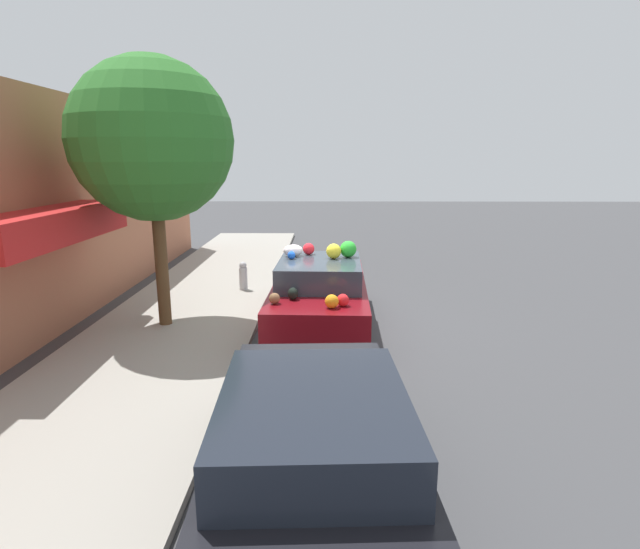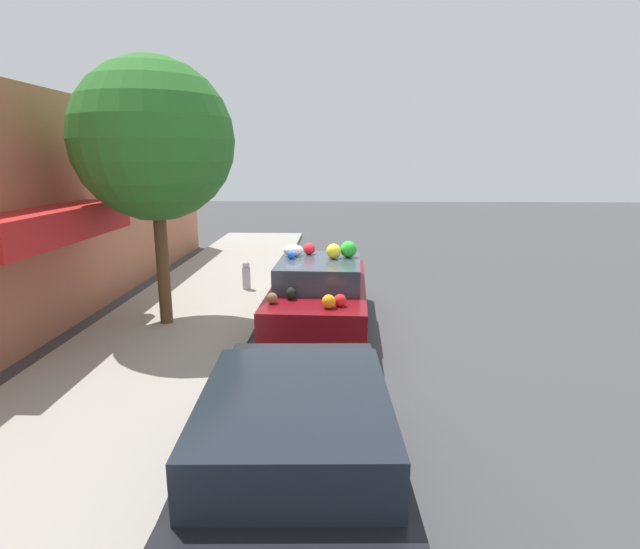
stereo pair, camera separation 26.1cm
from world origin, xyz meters
TOP-DOWN VIEW (x-y plane):
  - ground_plane at (0.00, 0.00)m, footprint 60.00×60.00m
  - sidewalk_curb at (0.00, 2.70)m, footprint 24.00×3.20m
  - building_facade at (-0.09, 4.90)m, footprint 18.00×1.20m
  - street_tree at (-0.18, 2.89)m, footprint 2.93×2.93m
  - fire_hydrant at (2.44, 1.77)m, footprint 0.20×0.20m
  - art_car at (-0.04, -0.14)m, footprint 4.39×1.88m
  - parked_car_plain at (-5.51, -0.14)m, footprint 4.48×1.97m

SIDE VIEW (x-z plane):
  - ground_plane at x=0.00m, z-range 0.00..0.00m
  - sidewalk_curb at x=0.00m, z-range 0.00..0.12m
  - fire_hydrant at x=2.44m, z-range 0.11..0.81m
  - parked_car_plain at x=-5.51m, z-range 0.02..1.38m
  - art_car at x=-0.04m, z-range -0.12..1.60m
  - building_facade at x=-0.09m, z-range -0.01..4.52m
  - street_tree at x=-0.18m, z-range 1.11..6.06m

